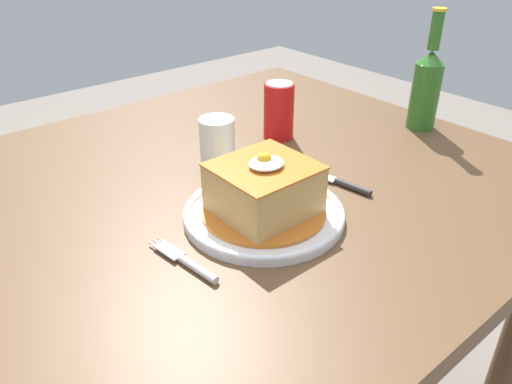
% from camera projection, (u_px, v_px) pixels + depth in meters
% --- Properties ---
extents(dining_table, '(1.36, 1.00, 0.76)m').
position_uv_depth(dining_table, '(188.00, 242.00, 0.94)').
color(dining_table, brown).
rests_on(dining_table, ground_plane).
extents(main_plate, '(0.27, 0.27, 0.02)m').
position_uv_depth(main_plate, '(264.00, 213.00, 0.83)').
color(main_plate, white).
rests_on(main_plate, dining_table).
extents(sandwich_meal, '(0.21, 0.21, 0.11)m').
position_uv_depth(sandwich_meal, '(264.00, 190.00, 0.81)').
color(sandwich_meal, '#C66B23').
rests_on(sandwich_meal, main_plate).
extents(fork, '(0.03, 0.14, 0.01)m').
position_uv_depth(fork, '(188.00, 263.00, 0.72)').
color(fork, silver).
rests_on(fork, dining_table).
extents(knife, '(0.04, 0.17, 0.01)m').
position_uv_depth(knife, '(342.00, 183.00, 0.93)').
color(knife, '#262628').
rests_on(knife, dining_table).
extents(soda_can, '(0.07, 0.07, 0.12)m').
position_uv_depth(soda_can, '(279.00, 111.00, 1.09)').
color(soda_can, red).
rests_on(soda_can, dining_table).
extents(beer_bottle_green, '(0.06, 0.06, 0.27)m').
position_uv_depth(beer_bottle_green, '(426.00, 86.00, 1.12)').
color(beer_bottle_green, '#2D6B23').
rests_on(beer_bottle_green, dining_table).
extents(drinking_glass, '(0.07, 0.07, 0.10)m').
position_uv_depth(drinking_glass, '(217.00, 148.00, 0.96)').
color(drinking_glass, silver).
rests_on(drinking_glass, dining_table).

